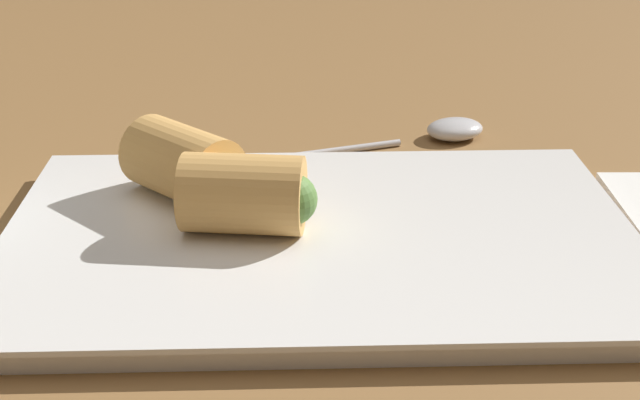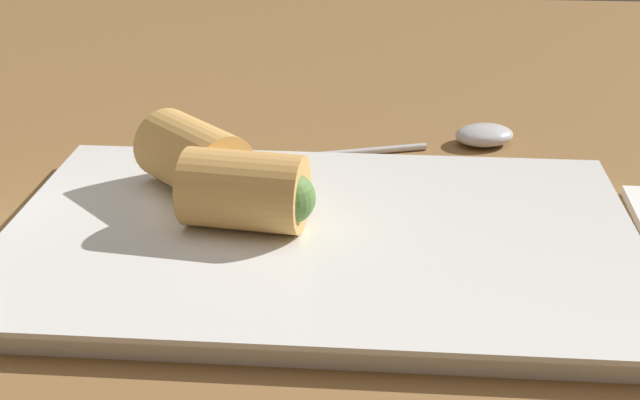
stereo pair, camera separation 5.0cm
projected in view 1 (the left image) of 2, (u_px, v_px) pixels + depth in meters
table_surface at (266, 276)px, 49.66cm from camera, size 180.00×140.00×2.00cm
serving_plate at (320, 241)px, 49.77cm from camera, size 35.08×23.12×1.50cm
roll_front_left at (187, 164)px, 52.23cm from camera, size 7.79×7.76×4.40cm
roll_front_right at (250, 194)px, 48.36cm from camera, size 7.59×5.19×4.40cm
spoon at (443, 131)px, 66.03cm from camera, size 16.41×6.87×1.49cm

